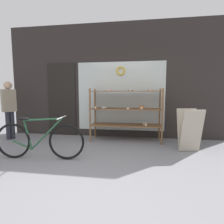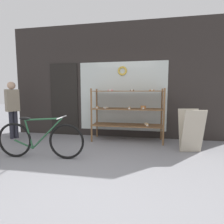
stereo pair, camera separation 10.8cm
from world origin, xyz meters
name	(u,v)px [view 1 (the left image)]	position (x,y,z in m)	size (l,w,h in m)	color
ground_plane	(85,186)	(0.00, 0.00, 0.00)	(30.00, 30.00, 0.00)	gray
storefront_facade	(112,82)	(-0.04, 2.76, 1.55)	(6.14, 0.13, 3.16)	#2D2826
display_case	(126,109)	(0.38, 2.34, 0.83)	(1.82, 0.56, 1.36)	brown
bicycle	(39,140)	(-1.15, 0.81, 0.36)	(1.71, 0.46, 0.81)	black
sandwich_board	(190,130)	(1.78, 1.69, 0.46)	(0.51, 0.46, 0.91)	#B2A893
pedestrian	(9,106)	(-2.72, 2.03, 0.90)	(0.32, 0.37, 1.55)	#282833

